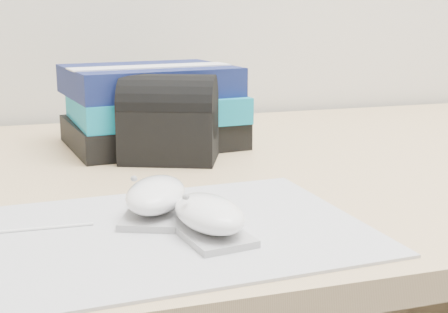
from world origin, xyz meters
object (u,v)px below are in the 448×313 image
object	(u,v)px
desk	(256,293)
book_stack	(152,106)
pouch	(169,119)
mouse_front	(209,216)
mouse_rear	(156,198)

from	to	relation	value
desk	book_stack	distance (m)	0.34
desk	pouch	xyz separation A→B (m)	(-0.14, -0.02, 0.29)
book_stack	pouch	distance (m)	0.11
desk	pouch	world-z (taller)	pouch
mouse_front	book_stack	distance (m)	0.43
mouse_rear	pouch	distance (m)	0.26
mouse_front	book_stack	xyz separation A→B (m)	(0.03, 0.43, 0.04)
desk	pouch	bearing A→B (deg)	-172.66
mouse_rear	pouch	xyz separation A→B (m)	(0.07, 0.24, 0.04)
pouch	book_stack	bearing A→B (deg)	91.22
desk	mouse_front	bearing A→B (deg)	-117.36
pouch	mouse_rear	bearing A→B (deg)	-105.67
desk	mouse_rear	xyz separation A→B (m)	(-0.21, -0.26, 0.26)
desk	book_stack	world-z (taller)	book_stack
mouse_front	mouse_rear	bearing A→B (deg)	116.85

